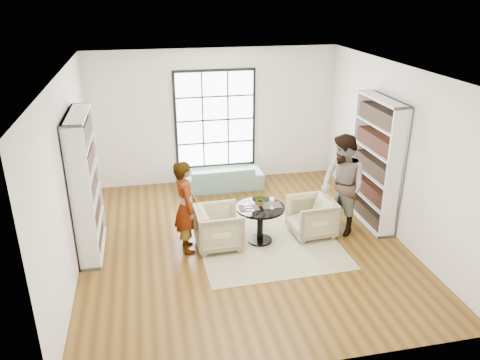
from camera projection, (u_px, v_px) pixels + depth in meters
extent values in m
plane|color=brown|center=(243.00, 242.00, 8.29)|extent=(6.00, 6.00, 0.00)
plane|color=silver|center=(215.00, 117.00, 10.42)|extent=(5.50, 0.00, 5.50)
plane|color=silver|center=(69.00, 176.00, 7.19)|extent=(0.00, 6.00, 6.00)
plane|color=silver|center=(396.00, 152.00, 8.23)|extent=(0.00, 6.00, 6.00)
plane|color=silver|center=(302.00, 259.00, 5.00)|extent=(5.50, 0.00, 5.50)
plane|color=white|center=(243.00, 71.00, 7.14)|extent=(6.00, 6.00, 0.00)
cube|color=black|center=(215.00, 119.00, 10.42)|extent=(1.82, 0.06, 2.22)
cube|color=white|center=(215.00, 120.00, 10.39)|extent=(1.70, 0.02, 2.10)
cube|color=tan|center=(267.00, 241.00, 8.32)|extent=(2.49, 2.49, 0.01)
cylinder|color=black|center=(260.00, 240.00, 8.31)|extent=(0.43, 0.43, 0.04)
cylinder|color=black|center=(260.00, 225.00, 8.20)|extent=(0.11, 0.11, 0.60)
cylinder|color=black|center=(260.00, 208.00, 8.07)|extent=(0.85, 0.85, 0.04)
imported|color=slate|center=(221.00, 177.00, 10.41)|extent=(1.83, 0.76, 0.53)
imported|color=#C3AD8B|center=(219.00, 228.00, 8.04)|extent=(0.81, 0.79, 0.72)
imported|color=tan|center=(311.00, 217.00, 8.44)|extent=(0.81, 0.79, 0.70)
imported|color=gray|center=(186.00, 207.00, 7.77)|extent=(0.45, 0.63, 1.61)
imported|color=gray|center=(343.00, 185.00, 8.32)|extent=(0.91, 1.05, 1.84)
cube|color=black|center=(249.00, 208.00, 8.02)|extent=(0.34, 0.27, 0.01)
cube|color=black|center=(272.00, 205.00, 8.11)|extent=(0.34, 0.27, 0.01)
cylinder|color=silver|center=(253.00, 211.00, 7.92)|extent=(0.06, 0.06, 0.01)
cylinder|color=silver|center=(253.00, 208.00, 7.90)|extent=(0.01, 0.01, 0.10)
sphere|color=maroon|center=(253.00, 204.00, 7.87)|extent=(0.08, 0.08, 0.08)
ellipsoid|color=white|center=(253.00, 204.00, 7.87)|extent=(0.08, 0.08, 0.09)
cylinder|color=silver|center=(272.00, 208.00, 8.00)|extent=(0.08, 0.08, 0.01)
cylinder|color=silver|center=(272.00, 205.00, 7.98)|extent=(0.01, 0.01, 0.12)
sphere|color=maroon|center=(272.00, 200.00, 7.94)|extent=(0.09, 0.09, 0.09)
ellipsoid|color=white|center=(272.00, 200.00, 7.94)|extent=(0.10, 0.10, 0.11)
imported|color=gray|center=(261.00, 200.00, 8.07)|extent=(0.24, 0.22, 0.22)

